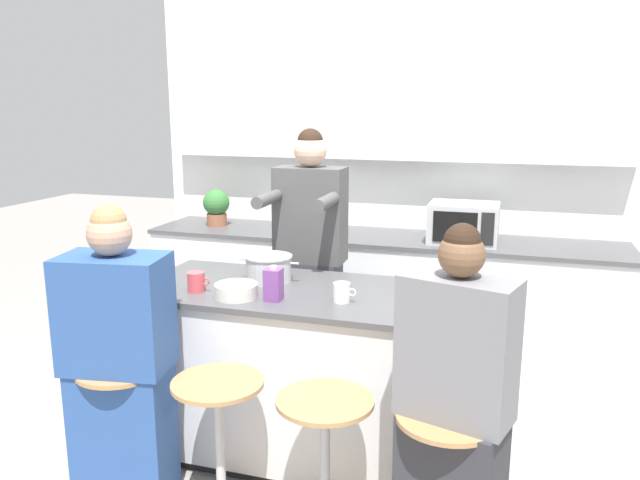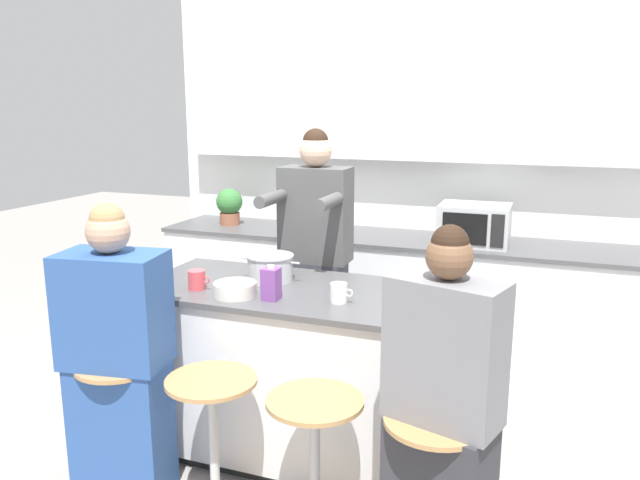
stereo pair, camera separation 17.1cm
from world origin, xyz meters
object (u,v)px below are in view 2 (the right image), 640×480
kitchen_island (315,374)px  coffee_cup_far (197,280)px  bar_stool_center_right (315,461)px  person_cooking (315,272)px  banana_bunch (422,308)px  fruit_bowl (423,281)px  bar_stool_leftmost (123,417)px  cooking_pot (270,268)px  person_seated_near (442,425)px  person_wrapped_blanket (118,363)px  bar_stool_center_left (213,437)px  juice_carton (271,284)px  potted_plant (229,205)px  microwave (474,224)px  coffee_cup_near (339,293)px

kitchen_island → coffee_cup_far: (-0.58, -0.19, 0.51)m
bar_stool_center_right → person_cooking: (-0.47, 1.24, 0.46)m
banana_bunch → fruit_bowl: bearing=101.0°
kitchen_island → coffee_cup_far: coffee_cup_far is taller
bar_stool_leftmost → banana_bunch: bearing=19.6°
bar_stool_center_right → cooking_pot: size_ratio=1.97×
bar_stool_leftmost → bar_stool_center_right: 1.00m
person_seated_near → coffee_cup_far: bearing=178.0°
bar_stool_center_right → person_wrapped_blanket: bearing=179.3°
bar_stool_center_left → juice_carton: 0.75m
bar_stool_center_left → potted_plant: 2.49m
bar_stool_center_right → fruit_bowl: 1.10m
juice_carton → microwave: microwave is taller
bar_stool_leftmost → bar_stool_center_left: 0.50m
bar_stool_center_right → microwave: microwave is taller
fruit_bowl → bar_stool_center_right: bearing=-105.5°
fruit_bowl → banana_bunch: bearing=-79.0°
person_cooking → juice_carton: 0.82m
person_wrapped_blanket → fruit_bowl: (1.25, 0.90, 0.28)m
kitchen_island → bar_stool_leftmost: kitchen_island is taller
person_cooking → coffee_cup_near: (0.40, -0.73, 0.12)m
person_cooking → coffee_cup_far: person_cooking is taller
coffee_cup_far → juice_carton: 0.43m
person_wrapped_blanket → cooking_pot: 0.92m
kitchen_island → microwave: microwave is taller
person_cooking → banana_bunch: 1.10m
juice_carton → potted_plant: (-1.17, 1.73, 0.06)m
cooking_pot → fruit_bowl: size_ratio=1.91×
potted_plant → cooking_pot: bearing=-54.3°
juice_carton → cooking_pot: bearing=115.9°
bar_stool_center_right → coffee_cup_near: size_ratio=5.96×
person_wrapped_blanket → cooking_pot: (0.45, 0.73, 0.32)m
bar_stool_center_left → coffee_cup_far: coffee_cup_far is taller
fruit_bowl → person_wrapped_blanket: bearing=-144.1°
person_seated_near → fruit_bowl: size_ratio=8.05×
microwave → potted_plant: size_ratio=1.62×
coffee_cup_near → bar_stool_leftmost: bearing=-152.1°
bar_stool_center_left → person_cooking: (0.03, 1.22, 0.46)m
fruit_bowl → microwave: bearing=84.7°
bar_stool_center_right → coffee_cup_near: bearing=98.0°
person_wrapped_blanket → coffee_cup_near: 1.09m
cooking_pot → juice_carton: (0.15, -0.31, 0.01)m
bar_stool_center_right → microwave: size_ratio=1.43×
kitchen_island → coffee_cup_near: coffee_cup_near is taller
bar_stool_center_right → fruit_bowl: bearing=74.5°
bar_stool_center_left → coffee_cup_far: (-0.33, 0.44, 0.58)m
kitchen_island → fruit_bowl: fruit_bowl is taller
person_wrapped_blanket → coffee_cup_far: bearing=60.6°
person_seated_near → fruit_bowl: bearing=123.0°
bar_stool_leftmost → kitchen_island: bearing=39.9°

